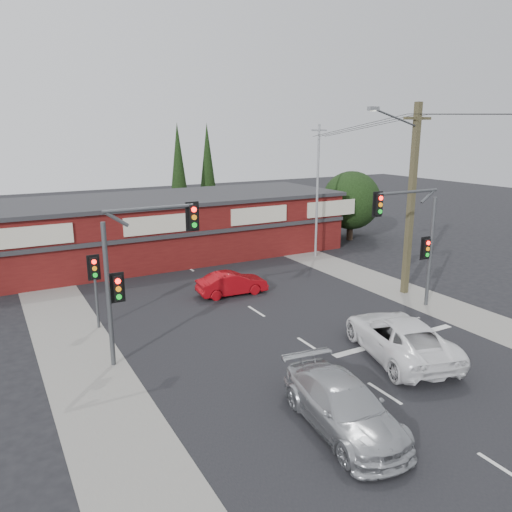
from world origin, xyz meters
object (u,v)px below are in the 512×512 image
silver_suv (343,406)px  utility_pole (410,194)px  red_sedan (232,283)px  white_suv (399,337)px  shop_building (154,228)px

silver_suv → utility_pole: bearing=45.0°
utility_pole → red_sedan: bearing=152.5°
white_suv → utility_pole: bearing=-120.2°
silver_suv → utility_pole: size_ratio=0.51×
white_suv → red_sedan: 10.19m
silver_suv → utility_pole: utility_pole is taller
red_sedan → shop_building: size_ratio=0.14×
utility_pole → shop_building: bearing=123.8°
shop_building → utility_pole: 17.15m
white_suv → utility_pole: size_ratio=0.57×
shop_building → utility_pole: bearing=-56.2°
red_sedan → shop_building: 9.90m
utility_pole → white_suv: bearing=-136.1°
red_sedan → utility_pole: bearing=-113.8°
silver_suv → white_suv: bearing=36.5°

